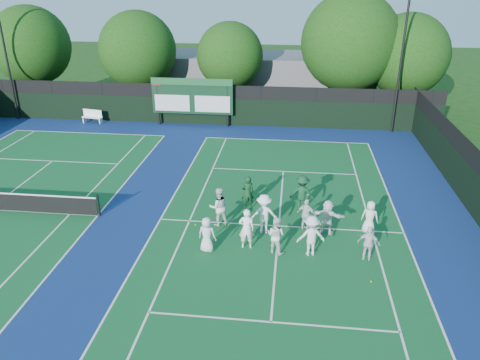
# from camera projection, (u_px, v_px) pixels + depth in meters

# --- Properties ---
(ground) EXTENTS (120.00, 120.00, 0.00)m
(ground) POSITION_uv_depth(u_px,v_px,m) (278.00, 238.00, 20.18)
(ground) COLOR #16390F
(ground) RESTS_ON ground
(court_apron) EXTENTS (34.00, 32.00, 0.01)m
(court_apron) POSITION_uv_depth(u_px,v_px,m) (150.00, 219.00, 21.73)
(court_apron) COLOR navy
(court_apron) RESTS_ON ground
(near_court) EXTENTS (11.05, 23.85, 0.01)m
(near_court) POSITION_uv_depth(u_px,v_px,m) (279.00, 226.00, 21.09)
(near_court) COLOR #104F25
(near_court) RESTS_ON ground
(back_fence) EXTENTS (34.00, 0.08, 3.00)m
(back_fence) POSITION_uv_depth(u_px,v_px,m) (207.00, 107.00, 34.80)
(back_fence) COLOR black
(back_fence) RESTS_ON ground
(scoreboard) EXTENTS (6.00, 0.21, 3.55)m
(scoreboard) POSITION_uv_depth(u_px,v_px,m) (192.00, 97.00, 34.20)
(scoreboard) COLOR black
(scoreboard) RESTS_ON ground
(clubhouse) EXTENTS (18.00, 6.00, 4.00)m
(clubhouse) POSITION_uv_depth(u_px,v_px,m) (268.00, 78.00, 41.38)
(clubhouse) COLOR #5C5B61
(clubhouse) RESTS_ON ground
(light_pole_left) EXTENTS (1.20, 0.30, 10.12)m
(light_pole_left) POSITION_uv_depth(u_px,v_px,m) (2.00, 35.00, 34.12)
(light_pole_left) COLOR black
(light_pole_left) RESTS_ON ground
(light_pole_right) EXTENTS (1.20, 0.30, 10.12)m
(light_pole_right) POSITION_uv_depth(u_px,v_px,m) (404.00, 41.00, 31.10)
(light_pole_right) COLOR black
(light_pole_right) RESTS_ON ground
(bench) EXTENTS (1.66, 0.74, 1.01)m
(bench) POSITION_uv_depth(u_px,v_px,m) (92.00, 116.00, 35.49)
(bench) COLOR white
(bench) RESTS_ON ground
(tree_a) EXTENTS (6.35, 6.35, 8.25)m
(tree_a) POSITION_uv_depth(u_px,v_px,m) (33.00, 47.00, 38.21)
(tree_a) COLOR black
(tree_a) RESTS_ON ground
(tree_b) EXTENTS (6.12, 6.12, 7.92)m
(tree_b) POSITION_uv_depth(u_px,v_px,m) (140.00, 52.00, 37.34)
(tree_b) COLOR black
(tree_b) RESTS_ON ground
(tree_c) EXTENTS (5.20, 5.20, 7.16)m
(tree_c) POSITION_uv_depth(u_px,v_px,m) (232.00, 57.00, 36.66)
(tree_c) COLOR black
(tree_c) RESTS_ON ground
(tree_d) EXTENTS (7.39, 7.39, 9.42)m
(tree_d) POSITION_uv_depth(u_px,v_px,m) (352.00, 45.00, 35.24)
(tree_d) COLOR black
(tree_d) RESTS_ON ground
(tree_e) EXTENTS (6.16, 6.16, 7.93)m
(tree_e) POSITION_uv_depth(u_px,v_px,m) (409.00, 57.00, 35.13)
(tree_e) COLOR black
(tree_e) RESTS_ON ground
(tennis_ball_0) EXTENTS (0.07, 0.07, 0.07)m
(tennis_ball_0) POSITION_uv_depth(u_px,v_px,m) (196.00, 225.00, 21.14)
(tennis_ball_0) COLOR #B7C517
(tennis_ball_0) RESTS_ON ground
(tennis_ball_1) EXTENTS (0.07, 0.07, 0.07)m
(tennis_ball_1) POSITION_uv_depth(u_px,v_px,m) (328.00, 221.00, 21.45)
(tennis_ball_1) COLOR #B7C517
(tennis_ball_1) RESTS_ON ground
(tennis_ball_2) EXTENTS (0.07, 0.07, 0.07)m
(tennis_ball_2) POSITION_uv_depth(u_px,v_px,m) (371.00, 281.00, 17.25)
(tennis_ball_2) COLOR #B7C517
(tennis_ball_2) RESTS_ON ground
(tennis_ball_3) EXTENTS (0.07, 0.07, 0.07)m
(tennis_ball_3) POSITION_uv_depth(u_px,v_px,m) (229.00, 224.00, 21.17)
(tennis_ball_3) COLOR #B7C517
(tennis_ball_3) RESTS_ON ground
(tennis_ball_4) EXTENTS (0.07, 0.07, 0.07)m
(tennis_ball_4) POSITION_uv_depth(u_px,v_px,m) (308.00, 195.00, 24.00)
(tennis_ball_4) COLOR #B7C517
(tennis_ball_4) RESTS_ON ground
(tennis_ball_5) EXTENTS (0.07, 0.07, 0.07)m
(tennis_ball_5) POSITION_uv_depth(u_px,v_px,m) (321.00, 224.00, 21.21)
(tennis_ball_5) COLOR #B7C517
(tennis_ball_5) RESTS_ON ground
(player_front_0) EXTENTS (0.82, 0.62, 1.52)m
(player_front_0) POSITION_uv_depth(u_px,v_px,m) (207.00, 235.00, 18.92)
(player_front_0) COLOR silver
(player_front_0) RESTS_ON ground
(player_front_1) EXTENTS (0.68, 0.47, 1.78)m
(player_front_1) POSITION_uv_depth(u_px,v_px,m) (247.00, 229.00, 19.11)
(player_front_1) COLOR white
(player_front_1) RESTS_ON ground
(player_front_2) EXTENTS (0.95, 0.86, 1.59)m
(player_front_2) POSITION_uv_depth(u_px,v_px,m) (276.00, 235.00, 18.83)
(player_front_2) COLOR silver
(player_front_2) RESTS_ON ground
(player_front_3) EXTENTS (1.22, 0.84, 1.74)m
(player_front_3) POSITION_uv_depth(u_px,v_px,m) (311.00, 236.00, 18.64)
(player_front_3) COLOR silver
(player_front_3) RESTS_ON ground
(player_front_4) EXTENTS (0.92, 0.54, 1.48)m
(player_front_4) POSITION_uv_depth(u_px,v_px,m) (369.00, 243.00, 18.34)
(player_front_4) COLOR silver
(player_front_4) RESTS_ON ground
(player_back_0) EXTENTS (1.07, 0.96, 1.81)m
(player_back_0) POSITION_uv_depth(u_px,v_px,m) (219.00, 207.00, 20.88)
(player_back_0) COLOR silver
(player_back_0) RESTS_ON ground
(player_back_1) EXTENTS (1.27, 0.87, 1.80)m
(player_back_1) POSITION_uv_depth(u_px,v_px,m) (264.00, 214.00, 20.26)
(player_back_1) COLOR white
(player_back_1) RESTS_ON ground
(player_back_2) EXTENTS (0.94, 0.62, 1.48)m
(player_back_2) POSITION_uv_depth(u_px,v_px,m) (306.00, 215.00, 20.54)
(player_back_2) COLOR silver
(player_back_2) RESTS_ON ground
(player_back_3) EXTENTS (1.54, 0.79, 1.59)m
(player_back_3) POSITION_uv_depth(u_px,v_px,m) (327.00, 217.00, 20.22)
(player_back_3) COLOR white
(player_back_3) RESTS_ON ground
(player_back_4) EXTENTS (0.84, 0.67, 1.51)m
(player_back_4) POSITION_uv_depth(u_px,v_px,m) (370.00, 217.00, 20.31)
(player_back_4) COLOR silver
(player_back_4) RESTS_ON ground
(coach_left) EXTENTS (0.71, 0.57, 1.68)m
(coach_left) POSITION_uv_depth(u_px,v_px,m) (248.00, 193.00, 22.35)
(coach_left) COLOR #0F381B
(coach_left) RESTS_ON ground
(coach_right) EXTENTS (1.21, 0.77, 1.79)m
(coach_right) POSITION_uv_depth(u_px,v_px,m) (302.00, 193.00, 22.18)
(coach_right) COLOR #103C21
(coach_right) RESTS_ON ground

